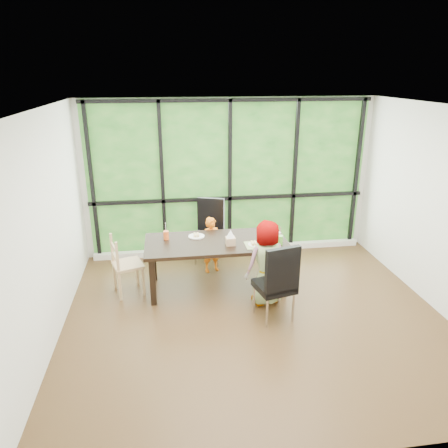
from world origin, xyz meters
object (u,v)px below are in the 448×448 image
(tissue_box, at_px, (230,241))
(white_mug, at_px, (278,235))
(child_older, at_px, (265,263))
(child_toddler, at_px, (212,245))
(plate_near, at_px, (255,245))
(chair_end_beech, at_px, (128,264))
(chair_interior_leather, at_px, (274,281))
(chair_window_leather, at_px, (209,232))
(green_cup, at_px, (280,240))
(plate_far, at_px, (196,236))
(dining_table, at_px, (216,264))
(orange_cup, at_px, (166,235))

(tissue_box, bearing_deg, white_mug, 13.37)
(tissue_box, bearing_deg, child_older, -41.33)
(child_toddler, xyz_separation_m, plate_near, (0.54, -0.79, 0.30))
(child_toddler, distance_m, plate_near, 1.00)
(chair_end_beech, xyz_separation_m, child_toddler, (1.30, 0.54, 0.01))
(chair_interior_leather, height_order, chair_end_beech, chair_interior_leather)
(child_older, bearing_deg, plate_near, -91.16)
(chair_window_leather, bearing_deg, tissue_box, -61.03)
(green_cup, bearing_deg, tissue_box, 172.23)
(child_toddler, bearing_deg, plate_near, -75.91)
(chair_end_beech, height_order, child_older, child_older)
(plate_far, height_order, tissue_box, tissue_box)
(child_toddler, distance_m, green_cup, 1.26)
(dining_table, bearing_deg, orange_cup, 165.77)
(child_toddler, bearing_deg, chair_interior_leather, -87.11)
(chair_window_leather, relative_size, white_mug, 13.37)
(plate_far, xyz_separation_m, white_mug, (1.21, -0.20, 0.03))
(dining_table, bearing_deg, plate_far, 141.38)
(plate_near, relative_size, orange_cup, 1.65)
(chair_interior_leather, bearing_deg, child_older, -99.21)
(chair_end_beech, relative_size, green_cup, 6.55)
(orange_cup, bearing_deg, plate_near, -17.68)
(child_older, distance_m, tissue_box, 0.60)
(child_toddler, bearing_deg, plate_far, -147.84)
(plate_near, xyz_separation_m, white_mug, (0.40, 0.24, 0.03))
(green_cup, height_order, tissue_box, green_cup)
(chair_window_leather, height_order, chair_interior_leather, same)
(chair_end_beech, xyz_separation_m, green_cup, (2.18, -0.28, 0.37))
(chair_end_beech, bearing_deg, green_cup, -114.70)
(chair_end_beech, relative_size, white_mug, 11.14)
(chair_interior_leather, relative_size, green_cup, 7.86)
(plate_far, bearing_deg, plate_near, -28.31)
(tissue_box, bearing_deg, chair_interior_leather, -59.61)
(chair_interior_leather, height_order, plate_near, chair_interior_leather)
(child_older, relative_size, plate_near, 5.74)
(orange_cup, bearing_deg, green_cup, -15.19)
(dining_table, height_order, child_older, child_older)
(orange_cup, relative_size, green_cup, 0.93)
(chair_interior_leather, xyz_separation_m, child_older, (-0.03, 0.40, 0.07))
(chair_window_leather, xyz_separation_m, tissue_box, (0.20, -1.09, 0.27))
(white_mug, distance_m, tissue_box, 0.77)
(dining_table, relative_size, chair_window_leather, 1.92)
(chair_interior_leather, xyz_separation_m, tissue_box, (-0.45, 0.77, 0.27))
(child_toddler, bearing_deg, orange_cup, -171.92)
(child_toddler, distance_m, plate_far, 0.54)
(white_mug, xyz_separation_m, tissue_box, (-0.75, -0.18, 0.02))
(chair_window_leather, bearing_deg, dining_table, -70.53)
(child_toddler, xyz_separation_m, plate_far, (-0.27, -0.35, 0.30))
(plate_near, bearing_deg, plate_far, 151.69)
(plate_near, xyz_separation_m, tissue_box, (-0.35, 0.06, 0.05))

